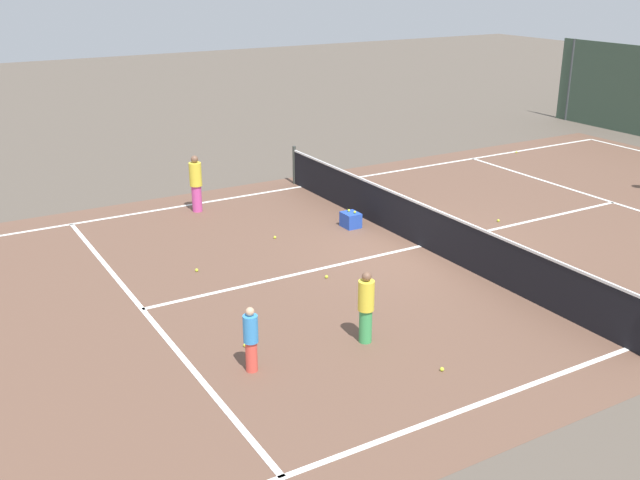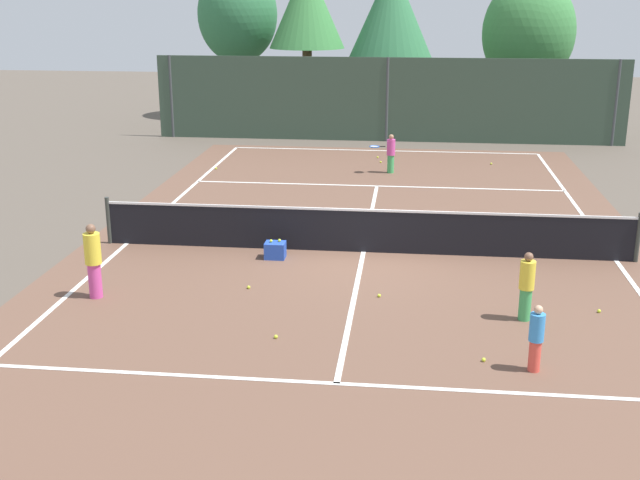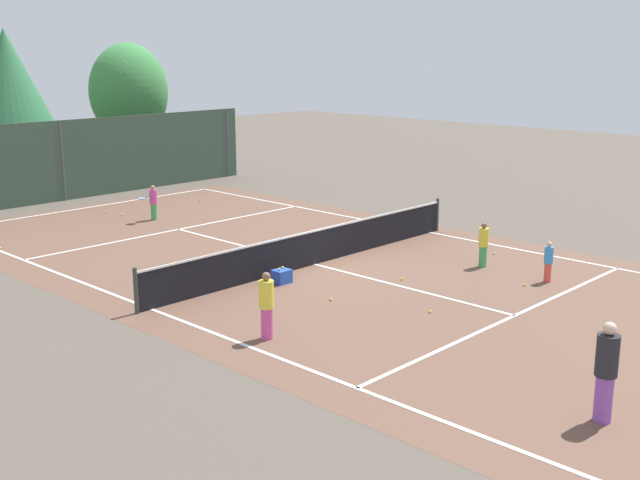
# 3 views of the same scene
# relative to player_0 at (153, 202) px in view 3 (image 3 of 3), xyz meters

# --- Properties ---
(ground_plane) EXTENTS (80.00, 80.00, 0.00)m
(ground_plane) POSITION_rel_player_0_xyz_m (-0.32, -8.31, -0.65)
(ground_plane) COLOR brown
(court_surface) EXTENTS (13.00, 25.00, 0.01)m
(court_surface) POSITION_rel_player_0_xyz_m (-0.32, -8.31, -0.65)
(court_surface) COLOR brown
(court_surface) RESTS_ON ground_plane
(tennis_net) EXTENTS (11.90, 0.10, 1.10)m
(tennis_net) POSITION_rel_player_0_xyz_m (-0.32, -8.31, -0.14)
(tennis_net) COLOR #333833
(tennis_net) RESTS_ON ground_plane
(perimeter_fence) EXTENTS (18.00, 0.12, 3.20)m
(perimeter_fence) POSITION_rel_player_0_xyz_m (-0.32, 5.69, 0.95)
(perimeter_fence) COLOR #384C3D
(perimeter_fence) RESTS_ON ground_plane
(tree_0) EXTENTS (3.64, 3.64, 6.79)m
(tree_0) POSITION_rel_player_0_xyz_m (-0.36, 9.73, 4.09)
(tree_0) COLOR brown
(tree_0) RESTS_ON ground_plane
(tree_1) EXTENTS (3.77, 3.39, 6.22)m
(tree_1) POSITION_rel_player_0_xyz_m (5.29, 9.34, 3.29)
(tree_1) COLOR brown
(tree_1) RESTS_ON ground_plane
(player_0) EXTENTS (0.85, 0.40, 1.25)m
(player_0) POSITION_rel_player_0_xyz_m (0.00, 0.00, 0.00)
(player_0) COLOR #3FA559
(player_0) RESTS_ON ground_plane
(player_1) EXTENTS (0.23, 0.23, 1.08)m
(player_1) POSITION_rel_player_0_xyz_m (2.67, -13.92, -0.09)
(player_1) COLOR #E54C3F
(player_1) RESTS_ON ground_plane
(player_2) EXTENTS (0.37, 0.37, 1.72)m
(player_2) POSITION_rel_player_0_xyz_m (-4.00, -18.47, 0.23)
(player_2) COLOR purple
(player_2) RESTS_ON ground_plane
(player_3) EXTENTS (0.31, 0.31, 1.46)m
(player_3) POSITION_rel_player_0_xyz_m (-5.23, -11.68, 0.10)
(player_3) COLOR #D14799
(player_3) RESTS_ON ground_plane
(player_4) EXTENTS (0.27, 0.27, 1.27)m
(player_4) POSITION_rel_player_0_xyz_m (2.78, -11.88, -0.00)
(player_4) COLOR #3FA559
(player_4) RESTS_ON ground_plane
(ball_crate) EXTENTS (0.44, 0.37, 0.43)m
(ball_crate) POSITION_rel_player_0_xyz_m (-2.21, -8.96, -0.47)
(ball_crate) COLOR blue
(ball_crate) RESTS_ON ground_plane
(tennis_ball_0) EXTENTS (0.07, 0.07, 0.07)m
(tennis_ball_0) POSITION_rel_player_0_xyz_m (-1.49, -13.18, -0.62)
(tennis_ball_0) COLOR #CCE533
(tennis_ball_0) RESTS_ON ground_plane
(tennis_ball_1) EXTENTS (0.07, 0.07, 0.07)m
(tennis_ball_1) POSITION_rel_player_0_xyz_m (-0.35, 1.52, -0.62)
(tennis_ball_1) COLOR #CCE533
(tennis_ball_1) RESTS_ON ground_plane
(tennis_ball_2) EXTENTS (0.07, 0.07, 0.07)m
(tennis_ball_2) POSITION_rel_player_0_xyz_m (-5.67, -0.13, -0.62)
(tennis_ball_2) COLOR #CCE533
(tennis_ball_2) RESTS_ON ground_plane
(tennis_ball_3) EXTENTS (0.07, 0.07, 0.07)m
(tennis_ball_3) POSITION_rel_player_0_xyz_m (-2.42, -10.90, -0.62)
(tennis_ball_3) COLOR #CCE533
(tennis_ball_3) RESTS_ON ground_plane
(tennis_ball_4) EXTENTS (0.07, 0.07, 0.07)m
(tennis_ball_4) POSITION_rel_player_0_xyz_m (0.16, -11.06, -0.62)
(tennis_ball_4) COLOR #CCE533
(tennis_ball_4) RESTS_ON ground_plane
(tennis_ball_5) EXTENTS (0.07, 0.07, 0.07)m
(tennis_ball_5) POSITION_rel_player_0_xyz_m (-0.49, 2.33, -0.62)
(tennis_ball_5) COLOR #CCE533
(tennis_ball_5) RESTS_ON ground_plane
(tennis_ball_6) EXTENTS (0.07, 0.07, 0.07)m
(tennis_ball_6) POSITION_rel_player_0_xyz_m (3.37, 1.67, -0.62)
(tennis_ball_6) COLOR #CCE533
(tennis_ball_6) RESTS_ON ground_plane
(tennis_ball_7) EXTENTS (0.07, 0.07, 0.07)m
(tennis_ball_7) POSITION_rel_player_0_xyz_m (4.18, -11.38, -0.62)
(tennis_ball_7) COLOR #CCE533
(tennis_ball_7) RESTS_ON ground_plane
(tennis_ball_8) EXTENTS (0.07, 0.07, 0.07)m
(tennis_ball_8) POSITION_rel_player_0_xyz_m (1.93, -13.69, -0.62)
(tennis_ball_8) COLOR #CCE533
(tennis_ball_8) RESTS_ON ground_plane
(tennis_ball_9) EXTENTS (0.07, 0.07, 0.07)m
(tennis_ball_9) POSITION_rel_player_0_xyz_m (-0.69, -5.63, -0.62)
(tennis_ball_9) COLOR #CCE533
(tennis_ball_9) RESTS_ON ground_plane
(tennis_ball_10) EXTENTS (0.07, 0.07, 0.07)m
(tennis_ball_10) POSITION_rel_player_0_xyz_m (2.94, -6.81, -0.62)
(tennis_ball_10) COLOR #CCE533
(tennis_ball_10) RESTS_ON ground_plane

